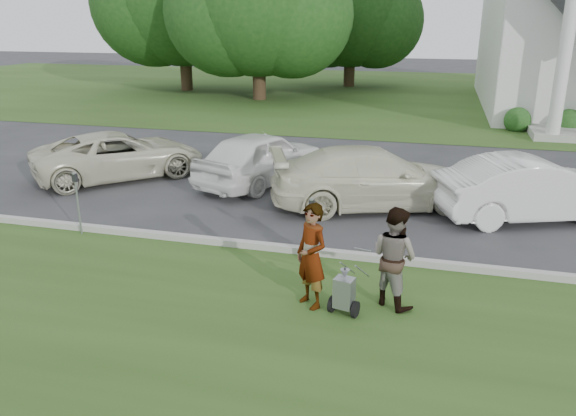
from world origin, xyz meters
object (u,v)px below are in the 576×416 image
at_px(person_left, 311,257).
at_px(tree_back, 351,15).
at_px(tree_left, 258,7).
at_px(person_right, 394,258).
at_px(car_b, 261,157).
at_px(parking_meter_near, 311,224).
at_px(car_d, 533,189).
at_px(car_a, 119,155).
at_px(car_c, 373,178).
at_px(striping_cart, 344,293).
at_px(parking_meter_far, 77,196).

bearing_deg(person_left, tree_back, 137.82).
xyz_separation_m(tree_left, person_left, (8.45, -23.51, -4.22)).
bearing_deg(person_right, person_left, 52.20).
distance_m(tree_back, car_b, 25.04).
height_order(tree_left, tree_back, tree_left).
relative_size(parking_meter_near, car_d, 0.30).
height_order(car_a, car_c, car_c).
bearing_deg(person_right, tree_back, -44.44).
distance_m(parking_meter_near, car_c, 4.02).
relative_size(tree_left, person_left, 5.97).
bearing_deg(car_c, car_b, 47.56).
xyz_separation_m(tree_left, car_d, (12.56, -17.98, -4.36)).
xyz_separation_m(tree_back, car_a, (-2.85, -25.22, -4.04)).
xyz_separation_m(striping_cart, parking_meter_near, (-0.94, 1.71, 0.49)).
bearing_deg(car_d, car_c, 68.55).
distance_m(car_b, car_d, 7.26).
relative_size(striping_cart, parking_meter_near, 0.72).
bearing_deg(car_d, person_right, 129.68).
bearing_deg(parking_meter_near, tree_back, 97.78).
distance_m(tree_left, parking_meter_near, 23.77).
xyz_separation_m(car_b, car_c, (3.39, -1.31, -0.01)).
distance_m(tree_left, car_a, 17.82).
relative_size(person_right, car_b, 0.38).
bearing_deg(person_right, tree_left, -32.03).
bearing_deg(car_d, parking_meter_near, 109.97).
height_order(parking_meter_near, car_c, car_c).
bearing_deg(striping_cart, car_c, 105.31).
xyz_separation_m(person_right, car_d, (2.81, 5.13, -0.10)).
height_order(person_left, car_b, person_left).
relative_size(person_right, car_c, 0.33).
relative_size(tree_back, striping_cart, 9.73).
bearing_deg(car_b, person_right, 144.18).
height_order(person_right, parking_meter_near, person_right).
distance_m(striping_cart, person_left, 0.79).
xyz_separation_m(car_c, car_d, (3.76, 0.01, -0.00)).
relative_size(parking_meter_near, car_b, 0.30).
height_order(tree_back, car_c, tree_back).
distance_m(parking_meter_near, car_d, 5.97).
height_order(person_left, parking_meter_near, person_left).
distance_m(tree_left, car_d, 22.36).
height_order(person_right, car_b, person_right).
bearing_deg(striping_cart, parking_meter_far, 175.22).
distance_m(car_c, car_d, 3.76).
distance_m(tree_back, striping_cart, 32.34).
relative_size(tree_back, person_right, 5.62).
distance_m(tree_back, parking_meter_far, 29.92).
relative_size(person_left, parking_meter_near, 1.30).
bearing_deg(car_a, car_b, -128.28).
bearing_deg(tree_back, car_b, -86.72).
distance_m(person_left, car_a, 9.64).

